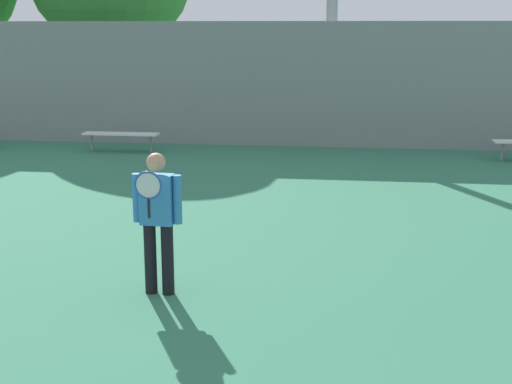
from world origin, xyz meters
TOP-DOWN VIEW (x-y plane):
  - tennis_player at (-1.92, 6.29)m, footprint 0.57×0.41m
  - bench_courtside_far at (-5.32, 15.42)m, footprint 1.86×0.40m
  - back_fence at (0.00, 16.80)m, footprint 27.39×0.06m

SIDE VIEW (x-z plane):
  - bench_courtside_far at x=-5.32m, z-range 0.19..0.65m
  - tennis_player at x=-1.92m, z-range 0.11..1.75m
  - back_fence at x=0.00m, z-range 0.00..3.12m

